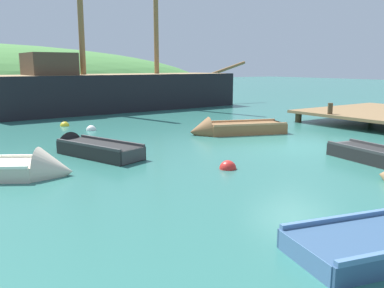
{
  "coord_description": "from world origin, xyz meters",
  "views": [
    {
      "loc": [
        -9.7,
        -8.3,
        2.46
      ],
      "look_at": [
        -3.29,
        0.93,
        0.29
      ],
      "focal_mm": 38.09,
      "sensor_mm": 36.0,
      "label": 1
    }
  ],
  "objects_px": {
    "rowboat_outer_left": "(89,150)",
    "buoy_yellow": "(65,126)",
    "rowboat_far": "(231,130)",
    "buoy_red": "(228,169)",
    "buoy_white": "(91,130)",
    "sailing_ship": "(117,96)"
  },
  "relations": [
    {
      "from": "rowboat_outer_left",
      "to": "buoy_yellow",
      "type": "xyz_separation_m",
      "value": [
        1.18,
        5.86,
        -0.13
      ]
    },
    {
      "from": "rowboat_far",
      "to": "buoy_yellow",
      "type": "xyz_separation_m",
      "value": [
        -4.43,
        5.42,
        -0.13
      ]
    },
    {
      "from": "rowboat_outer_left",
      "to": "buoy_yellow",
      "type": "height_order",
      "value": "rowboat_outer_left"
    },
    {
      "from": "rowboat_outer_left",
      "to": "buoy_yellow",
      "type": "relative_size",
      "value": 9.08
    },
    {
      "from": "buoy_red",
      "to": "buoy_white",
      "type": "relative_size",
      "value": 1.08
    },
    {
      "from": "rowboat_outer_left",
      "to": "buoy_white",
      "type": "xyz_separation_m",
      "value": [
        1.67,
        4.17,
        -0.13
      ]
    },
    {
      "from": "rowboat_far",
      "to": "buoy_yellow",
      "type": "height_order",
      "value": "rowboat_far"
    },
    {
      "from": "sailing_ship",
      "to": "buoy_yellow",
      "type": "bearing_deg",
      "value": -134.81
    },
    {
      "from": "rowboat_far",
      "to": "buoy_red",
      "type": "distance_m",
      "value": 5.22
    },
    {
      "from": "rowboat_far",
      "to": "buoy_white",
      "type": "bearing_deg",
      "value": -22.81
    },
    {
      "from": "buoy_yellow",
      "to": "buoy_white",
      "type": "bearing_deg",
      "value": -73.79
    },
    {
      "from": "sailing_ship",
      "to": "buoy_white",
      "type": "bearing_deg",
      "value": -123.2
    },
    {
      "from": "rowboat_far",
      "to": "buoy_yellow",
      "type": "distance_m",
      "value": 7.0
    },
    {
      "from": "buoy_white",
      "to": "buoy_red",
      "type": "bearing_deg",
      "value": -86.27
    },
    {
      "from": "buoy_yellow",
      "to": "buoy_red",
      "type": "bearing_deg",
      "value": -83.95
    },
    {
      "from": "buoy_red",
      "to": "buoy_white",
      "type": "distance_m",
      "value": 7.68
    },
    {
      "from": "rowboat_far",
      "to": "buoy_white",
      "type": "xyz_separation_m",
      "value": [
        -3.93,
        3.73,
        -0.13
      ]
    },
    {
      "from": "buoy_red",
      "to": "sailing_ship",
      "type": "bearing_deg",
      "value": 75.83
    },
    {
      "from": "sailing_ship",
      "to": "buoy_yellow",
      "type": "relative_size",
      "value": 44.33
    },
    {
      "from": "buoy_yellow",
      "to": "rowboat_outer_left",
      "type": "bearing_deg",
      "value": -101.35
    },
    {
      "from": "sailing_ship",
      "to": "rowboat_outer_left",
      "type": "xyz_separation_m",
      "value": [
        -5.72,
        -10.58,
        -0.64
      ]
    },
    {
      "from": "buoy_yellow",
      "to": "buoy_white",
      "type": "relative_size",
      "value": 0.97
    }
  ]
}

